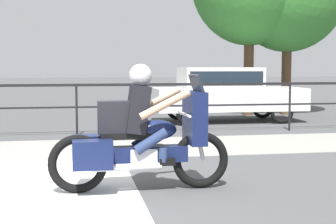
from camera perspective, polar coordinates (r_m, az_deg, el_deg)
ground_plane at (r=6.64m, az=-9.91°, el=-8.77°), size 120.00×120.00×0.00m
sidewalk_band at (r=9.97m, az=-10.01°, el=-4.03°), size 44.00×2.40×0.01m
crosswalk_band at (r=6.47m, az=-15.00°, el=-9.21°), size 2.64×6.00×0.01m
fence_railing at (r=11.74m, az=-10.12°, el=1.88°), size 36.00×0.05×1.18m
motorcycle at (r=6.51m, az=-3.02°, el=-2.62°), size 2.31×0.76×1.61m
parked_car at (r=14.49m, az=6.33°, el=2.35°), size 4.19×1.61×1.53m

